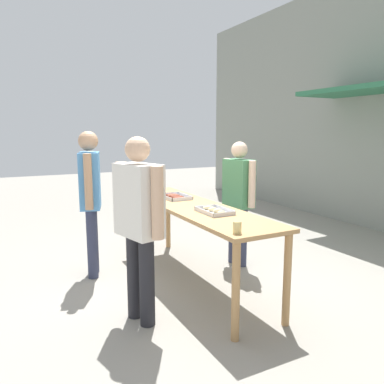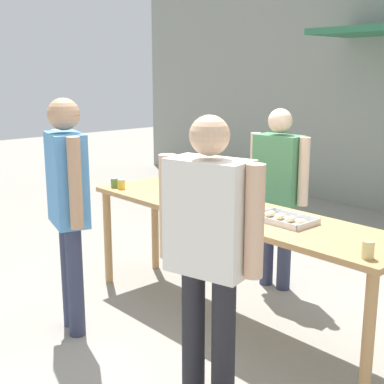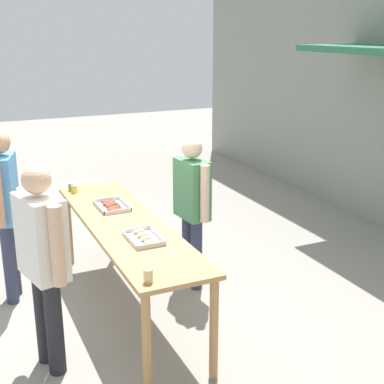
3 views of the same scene
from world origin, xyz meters
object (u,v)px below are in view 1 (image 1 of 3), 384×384
object	(u,v)px
beer_cup	(237,227)
person_server_behind_table	(239,193)
person_customer_holding_hotdog	(90,191)
person_customer_with_cup	(139,215)
condiment_jar_mustard	(137,188)
food_tray_buns	(214,211)
food_tray_sausages	(176,197)
condiment_jar_ketchup	(140,189)

from	to	relation	value
beer_cup	person_server_behind_table	size ratio (longest dim) A/B	0.06
person_customer_holding_hotdog	person_customer_with_cup	bearing A→B (deg)	-157.86
condiment_jar_mustard	person_customer_holding_hotdog	xyz separation A→B (m)	(0.54, -0.76, 0.10)
food_tray_buns	person_customer_with_cup	world-z (taller)	person_customer_with_cup
food_tray_sausages	condiment_jar_ketchup	world-z (taller)	condiment_jar_ketchup
food_tray_buns	beer_cup	size ratio (longest dim) A/B	4.03
food_tray_sausages	person_customer_holding_hotdog	size ratio (longest dim) A/B	0.24
food_tray_buns	beer_cup	world-z (taller)	beer_cup
food_tray_sausages	person_customer_holding_hotdog	world-z (taller)	person_customer_holding_hotdog
condiment_jar_ketchup	person_customer_with_cup	size ratio (longest dim) A/B	0.05
condiment_jar_ketchup	person_server_behind_table	xyz separation A→B (m)	(0.94, 1.01, 0.01)
food_tray_sausages	condiment_jar_mustard	world-z (taller)	condiment_jar_mustard
food_tray_buns	condiment_jar_ketchup	bearing A→B (deg)	-171.78
food_tray_sausages	person_customer_holding_hotdog	xyz separation A→B (m)	(-0.23, -1.00, 0.12)
beer_cup	food_tray_sausages	bearing A→B (deg)	172.05
condiment_jar_ketchup	person_server_behind_table	size ratio (longest dim) A/B	0.05
beer_cup	person_customer_holding_hotdog	xyz separation A→B (m)	(-1.94, -0.76, 0.09)
condiment_jar_mustard	person_customer_holding_hotdog	distance (m)	0.94
food_tray_sausages	beer_cup	world-z (taller)	beer_cup
beer_cup	person_server_behind_table	xyz separation A→B (m)	(-1.45, 1.01, 0.00)
person_customer_with_cup	condiment_jar_ketchup	bearing A→B (deg)	-33.65
food_tray_buns	person_server_behind_table	size ratio (longest dim) A/B	0.25
condiment_jar_mustard	condiment_jar_ketchup	bearing A→B (deg)	6.00
person_server_behind_table	person_customer_holding_hotdog	bearing A→B (deg)	-111.38
food_tray_sausages	food_tray_buns	distance (m)	0.95
condiment_jar_ketchup	condiment_jar_mustard	bearing A→B (deg)	-174.00
beer_cup	person_customer_with_cup	world-z (taller)	person_customer_with_cup
food_tray_buns	food_tray_sausages	bearing A→B (deg)	-179.94
food_tray_buns	person_server_behind_table	distance (m)	1.03
person_server_behind_table	condiment_jar_mustard	bearing A→B (deg)	-141.33
food_tray_sausages	food_tray_buns	size ratio (longest dim) A/B	1.04
food_tray_buns	condiment_jar_ketchup	xyz separation A→B (m)	(-1.62, -0.23, 0.02)
condiment_jar_mustard	beer_cup	bearing A→B (deg)	0.07
food_tray_sausages	food_tray_buns	bearing A→B (deg)	0.06
person_customer_holding_hotdog	beer_cup	bearing A→B (deg)	-142.09
condiment_jar_mustard	beer_cup	xyz separation A→B (m)	(2.48, 0.00, 0.01)
food_tray_sausages	condiment_jar_mustard	xyz separation A→B (m)	(-0.76, -0.24, 0.03)
person_server_behind_table	person_customer_with_cup	xyz separation A→B (m)	(0.84, -1.64, 0.04)
food_tray_buns	person_customer_holding_hotdog	size ratio (longest dim) A/B	0.23
food_tray_sausages	condiment_jar_ketchup	xyz separation A→B (m)	(-0.67, -0.23, 0.03)
food_tray_buns	condiment_jar_mustard	distance (m)	1.73
person_customer_with_cup	beer_cup	bearing A→B (deg)	-148.09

